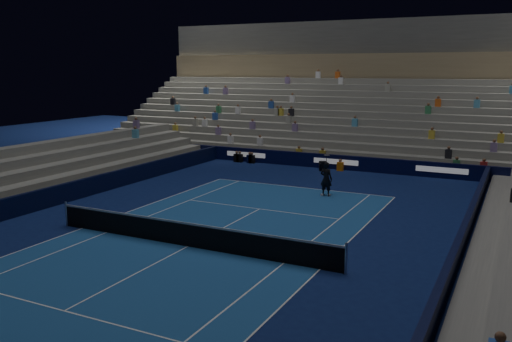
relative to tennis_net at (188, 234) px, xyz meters
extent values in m
plane|color=#0C194D|center=(0.00, 0.00, -0.50)|extent=(90.00, 90.00, 0.00)
cube|color=#194B8E|center=(0.00, 0.00, -0.50)|extent=(10.97, 23.77, 0.01)
cube|color=black|center=(0.00, 18.50, 0.00)|extent=(44.00, 0.25, 1.00)
cube|color=black|center=(9.70, 0.00, 0.00)|extent=(0.25, 37.00, 1.00)
cube|color=black|center=(-9.70, 0.00, 0.00)|extent=(0.25, 37.00, 1.00)
cube|color=slate|center=(0.00, 19.50, -0.25)|extent=(44.00, 1.00, 0.50)
cube|color=slate|center=(0.00, 20.50, 0.00)|extent=(44.00, 1.00, 1.00)
cube|color=slate|center=(0.00, 21.50, 0.25)|extent=(44.00, 1.00, 1.50)
cube|color=slate|center=(0.00, 22.50, 0.50)|extent=(44.00, 1.00, 2.00)
cube|color=slate|center=(0.00, 23.50, 0.75)|extent=(44.00, 1.00, 2.50)
cube|color=slate|center=(0.00, 24.50, 1.00)|extent=(44.00, 1.00, 3.00)
cube|color=slate|center=(0.00, 25.50, 1.25)|extent=(44.00, 1.00, 3.50)
cube|color=slate|center=(0.00, 26.50, 1.50)|extent=(44.00, 1.00, 4.00)
cube|color=slate|center=(0.00, 27.50, 1.75)|extent=(44.00, 1.00, 4.50)
cube|color=slate|center=(0.00, 28.50, 2.00)|extent=(44.00, 1.00, 5.00)
cube|color=slate|center=(0.00, 29.50, 2.25)|extent=(44.00, 1.00, 5.50)
cube|color=slate|center=(0.00, 30.50, 2.50)|extent=(44.00, 1.00, 6.00)
cube|color=#806F4F|center=(0.00, 31.60, 6.60)|extent=(44.00, 0.60, 2.20)
cube|color=#464744|center=(0.00, 33.00, 9.20)|extent=(44.00, 2.40, 3.00)
cube|color=slate|center=(10.50, 0.00, -0.25)|extent=(1.00, 37.00, 0.50)
cube|color=slate|center=(11.50, 0.00, 0.00)|extent=(1.00, 37.00, 1.00)
cube|color=slate|center=(-10.50, 0.00, -0.25)|extent=(1.00, 37.00, 0.50)
cylinder|color=#B2B2B7|center=(-6.40, 0.00, 0.05)|extent=(0.10, 0.10, 1.10)
cylinder|color=#B2B2B7|center=(6.40, 0.00, 0.05)|extent=(0.10, 0.10, 1.10)
cube|color=black|center=(0.00, 0.00, -0.05)|extent=(12.80, 0.03, 0.90)
cube|color=white|center=(0.00, 0.00, 0.44)|extent=(12.80, 0.04, 0.08)
imported|color=black|center=(2.00, 10.59, 0.44)|extent=(0.73, 0.53, 1.89)
cube|color=black|center=(-0.67, 17.56, -0.19)|extent=(0.67, 0.73, 0.63)
cylinder|color=black|center=(-0.67, 17.10, 0.00)|extent=(0.29, 0.38, 0.16)
camera|label=1|loc=(11.40, -16.88, 6.38)|focal=37.79mm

